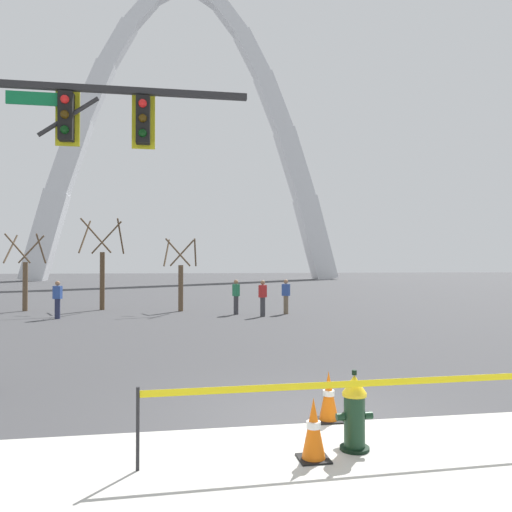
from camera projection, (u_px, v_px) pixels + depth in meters
ground_plane at (307, 420)px, 7.36m from camera, size 240.00×240.00×0.00m
fire_hydrant at (354, 412)px, 6.16m from camera, size 0.46×0.48×0.99m
caution_tape_barrier at (369, 400)px, 6.05m from camera, size 5.51×0.17×0.93m
traffic_cone_by_hydrant at (329, 397)px, 7.29m from camera, size 0.36×0.36×0.73m
traffic_cone_mid_sidewalk at (314, 430)px, 5.85m from camera, size 0.36×0.36×0.73m
traffic_signal_gantry at (51, 168)px, 9.23m from camera, size 5.02×0.44×6.00m
monument_arch at (186, 149)px, 72.73m from camera, size 45.18×3.16×44.01m
tree_far_left at (25, 277)px, 24.46m from camera, size 1.75×1.76×3.77m
tree_left_mid at (102, 270)px, 25.10m from camera, size 2.10×2.11×4.56m
tree_center_left at (181, 279)px, 24.37m from camera, size 1.64×1.65×3.54m
pedestrian_walking_left at (263, 298)px, 21.87m from camera, size 0.39×0.37×1.59m
pedestrian_standing_center at (286, 296)px, 23.00m from camera, size 0.39×0.37×1.59m
pedestrian_walking_right at (57, 299)px, 20.97m from camera, size 0.39×0.30×1.59m
pedestrian_near_trees at (236, 297)px, 22.77m from camera, size 0.32×0.39×1.59m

